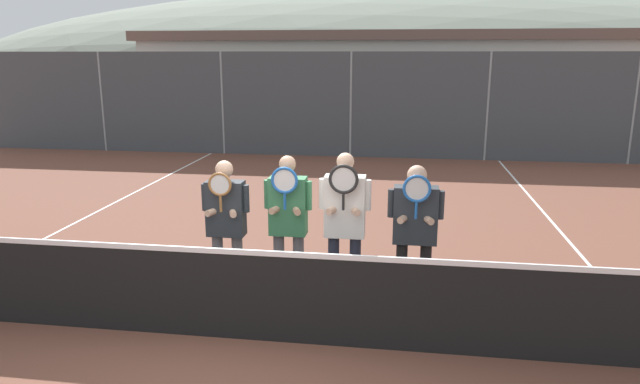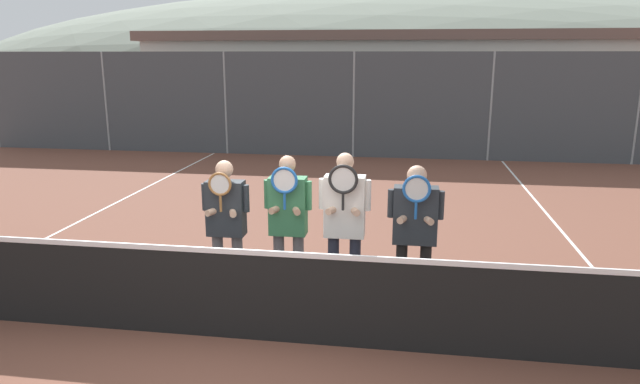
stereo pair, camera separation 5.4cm
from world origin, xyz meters
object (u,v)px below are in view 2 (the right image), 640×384
at_px(car_far_left, 145,112).
at_px(car_right_of_center, 570,122).
at_px(player_center_left, 288,219).
at_px(player_center_right, 344,219).
at_px(player_rightmost, 415,225).
at_px(player_leftmost, 226,220).
at_px(car_center, 420,119).
at_px(car_left_of_center, 276,117).

xyz_separation_m(car_far_left, car_right_of_center, (14.23, -0.24, -0.07)).
bearing_deg(car_right_of_center, player_center_left, -116.78).
distance_m(player_center_left, car_right_of_center, 14.07).
height_order(player_center_right, player_rightmost, player_center_right).
height_order(player_leftmost, player_rightmost, player_leftmost).
bearing_deg(car_center, car_right_of_center, -0.52).
bearing_deg(car_center, player_rightmost, -91.14).
xyz_separation_m(player_rightmost, car_far_left, (-9.36, 12.80, -0.11)).
xyz_separation_m(player_leftmost, car_right_of_center, (7.08, 12.60, -0.16)).
height_order(player_center_left, player_rightmost, player_center_left).
relative_size(car_far_left, car_left_of_center, 0.94).
relative_size(player_center_left, car_right_of_center, 0.43).
bearing_deg(player_center_right, car_far_left, 123.65).
xyz_separation_m(player_center_left, car_left_of_center, (-3.07, 12.50, -0.19)).
bearing_deg(player_leftmost, car_center, 79.01).
distance_m(player_center_left, car_center, 12.72).
bearing_deg(player_center_left, player_leftmost, -176.71).
bearing_deg(car_far_left, player_center_right, -56.35).
relative_size(car_center, car_right_of_center, 1.00).
bearing_deg(player_center_right, player_rightmost, 5.10).
height_order(player_center_left, car_right_of_center, player_center_left).
relative_size(car_far_left, car_center, 1.01).
bearing_deg(player_leftmost, player_center_left, 3.29).
distance_m(player_center_left, player_center_right, 0.68).
xyz_separation_m(player_leftmost, player_center_right, (1.41, -0.03, 0.08)).
relative_size(car_left_of_center, car_right_of_center, 1.08).
distance_m(player_center_left, car_far_left, 15.04).
height_order(car_far_left, car_right_of_center, car_far_left).
distance_m(car_left_of_center, car_right_of_center, 9.41).
height_order(player_center_left, car_far_left, car_far_left).
bearing_deg(player_center_right, car_left_of_center, 106.60).
distance_m(car_far_left, car_right_of_center, 14.23).
bearing_deg(car_center, player_center_left, -97.76).
bearing_deg(car_right_of_center, car_left_of_center, -179.64).
bearing_deg(car_center, car_far_left, 178.82).
bearing_deg(car_left_of_center, car_center, 1.21).
bearing_deg(player_leftmost, car_left_of_center, 100.55).
height_order(player_leftmost, car_far_left, car_far_left).
bearing_deg(car_far_left, car_right_of_center, -0.96).
height_order(player_rightmost, car_right_of_center, player_rightmost).
height_order(player_rightmost, car_center, player_rightmost).
relative_size(player_center_right, car_center, 0.45).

